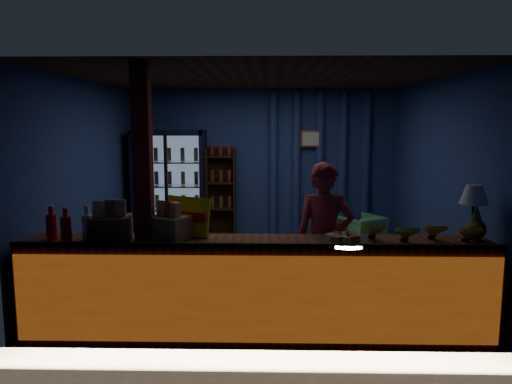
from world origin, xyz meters
TOP-DOWN VIEW (x-y plane):
  - ground at (0.00, 0.00)m, footprint 4.60×4.60m
  - room_walls at (0.00, 0.00)m, footprint 4.60×4.60m
  - counter at (0.00, -1.91)m, footprint 4.40×0.57m
  - support_post at (-1.05, -1.90)m, footprint 0.16×0.16m
  - beverage_cooler at (-1.55, 1.92)m, footprint 1.20×0.62m
  - bottle_shelf at (-0.70, 2.06)m, footprint 0.50×0.28m
  - curtain_folds at (1.00, 2.14)m, footprint 1.74×0.14m
  - framed_picture at (0.85, 2.10)m, footprint 0.36×0.04m
  - shopkeeper at (0.69, -1.45)m, footprint 0.65×0.47m
  - green_chair at (1.62, 1.44)m, footprint 0.82×0.83m
  - side_table at (1.09, 1.44)m, footprint 0.59×0.49m
  - yellow_sign at (-0.67, -1.71)m, footprint 0.47×0.28m
  - soda_bottles at (-1.76, -1.95)m, footprint 0.44×0.18m
  - snack_box_left at (-1.35, -1.97)m, footprint 0.41×0.36m
  - snack_box_centre at (-0.83, -1.88)m, footprint 0.43×0.40m
  - pastry_tray at (0.82, -1.98)m, footprint 0.51×0.51m
  - banana_bunches at (1.52, -1.91)m, footprint 1.10×0.31m
  - table_lamp at (2.05, -1.78)m, footprint 0.26×0.26m
  - pineapple at (2.05, -1.86)m, footprint 0.19×0.19m

SIDE VIEW (x-z plane):
  - ground at x=0.00m, z-range 0.00..0.00m
  - side_table at x=1.09m, z-range -0.04..0.52m
  - green_chair at x=1.62m, z-range 0.00..0.55m
  - counter at x=0.00m, z-range -0.02..0.97m
  - bottle_shelf at x=-0.70m, z-range -0.01..1.59m
  - shopkeeper at x=0.69m, z-range 0.00..1.65m
  - beverage_cooler at x=-1.55m, z-range -0.02..1.88m
  - pastry_tray at x=0.82m, z-range 0.94..1.02m
  - banana_bunches at x=1.52m, z-range 0.95..1.13m
  - snack_box_centre at x=-0.83m, z-range 0.90..1.26m
  - soda_bottles at x=-1.76m, z-range 0.92..1.25m
  - pineapple at x=2.05m, z-range 0.92..1.25m
  - snack_box_left at x=-1.35m, z-range 0.89..1.28m
  - yellow_sign at x=-0.67m, z-range 0.95..1.33m
  - support_post at x=-1.05m, z-range 0.00..2.60m
  - curtain_folds at x=1.00m, z-range 0.05..2.55m
  - table_lamp at x=2.05m, z-range 1.10..1.61m
  - room_walls at x=0.00m, z-range -0.73..3.87m
  - framed_picture at x=0.85m, z-range 1.61..1.89m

